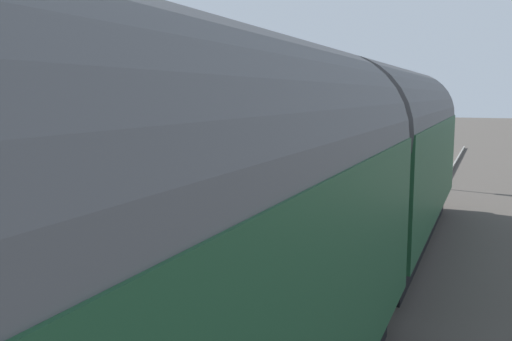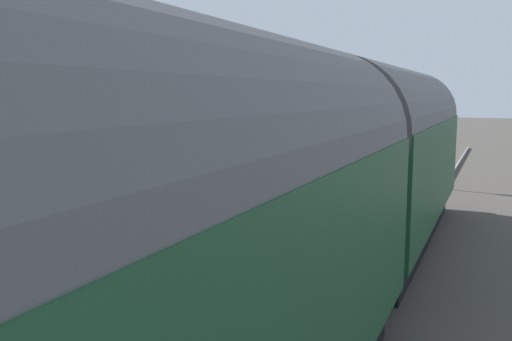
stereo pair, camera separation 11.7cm
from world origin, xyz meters
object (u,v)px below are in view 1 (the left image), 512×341
(planter_bench_left, at_px, (202,166))
(bench_by_lamp, at_px, (340,146))
(station_building, at_px, (66,155))
(planter_by_door, at_px, (314,154))
(train, at_px, (220,237))
(planter_corner_building, at_px, (179,169))
(station_sign_board, at_px, (320,143))
(lamp_post_platform, at_px, (360,102))
(tree_distant, at_px, (87,65))
(tree_behind_building, at_px, (0,80))
(bench_near_building, at_px, (309,156))
(planter_edge_near, at_px, (311,148))
(tree_far_left, at_px, (39,44))
(planter_edge_far, at_px, (220,158))
(bench_mid_platform, at_px, (271,171))

(planter_bench_left, bearing_deg, bench_by_lamp, -20.00)
(station_building, relative_size, bench_by_lamp, 5.99)
(planter_by_door, bearing_deg, train, -165.68)
(planter_bench_left, bearing_deg, station_building, -174.17)
(planter_corner_building, xyz_separation_m, station_sign_board, (2.28, -3.74, 0.74))
(lamp_post_platform, distance_m, tree_distant, 14.88)
(lamp_post_platform, bearing_deg, tree_distant, 88.01)
(station_sign_board, xyz_separation_m, tree_behind_building, (0.61, 14.20, 2.13))
(planter_corner_building, bearing_deg, bench_by_lamp, -15.51)
(bench_by_lamp, bearing_deg, lamp_post_platform, -121.31)
(station_building, height_order, bench_near_building, station_building)
(planter_edge_near, relative_size, tree_behind_building, 0.13)
(tree_behind_building, distance_m, tree_distant, 6.45)
(planter_by_door, height_order, tree_behind_building, tree_behind_building)
(planter_bench_left, relative_size, planter_edge_near, 0.89)
(lamp_post_platform, bearing_deg, planter_corner_building, 158.03)
(tree_far_left, bearing_deg, station_building, -133.09)
(planter_bench_left, xyz_separation_m, tree_far_left, (-0.18, 6.70, 4.26))
(planter_edge_far, xyz_separation_m, lamp_post_platform, (4.09, -4.51, 2.11))
(planter_corner_building, bearing_deg, tree_far_left, 77.25)
(bench_mid_platform, distance_m, bench_by_lamp, 8.67)
(bench_by_lamp, xyz_separation_m, planter_bench_left, (-7.54, 2.74, -0.16))
(bench_near_building, xyz_separation_m, tree_far_left, (-3.32, 9.45, 4.10))
(station_sign_board, bearing_deg, lamp_post_platform, 1.98)
(station_building, distance_m, planter_by_door, 12.79)
(station_building, relative_size, planter_corner_building, 10.03)
(lamp_post_platform, bearing_deg, station_building, 168.18)
(planter_by_door, relative_size, tree_distant, 0.13)
(tree_distant, bearing_deg, tree_behind_building, -173.05)
(planter_edge_near, height_order, lamp_post_platform, lamp_post_platform)
(lamp_post_platform, bearing_deg, bench_by_lamp, 58.69)
(bench_by_lamp, bearing_deg, tree_distant, 90.24)
(planter_edge_near, bearing_deg, train, -165.18)
(tree_distant, bearing_deg, planter_bench_left, -124.05)
(train, bearing_deg, tree_far_left, 50.04)
(bench_by_lamp, relative_size, planter_edge_far, 1.29)
(bench_mid_platform, bearing_deg, bench_by_lamp, 1.26)
(bench_near_building, height_order, lamp_post_platform, lamp_post_platform)
(bench_by_lamp, height_order, planter_edge_far, bench_by_lamp)
(planter_edge_far, xyz_separation_m, tree_behind_building, (-1.73, 9.47, 3.05))
(tree_behind_building, bearing_deg, lamp_post_platform, -67.41)
(train, bearing_deg, planter_corner_building, 33.51)
(planter_corner_building, relative_size, lamp_post_platform, 0.25)
(planter_by_door, relative_size, station_sign_board, 0.63)
(planter_by_door, bearing_deg, bench_mid_platform, -173.34)
(station_building, bearing_deg, planter_corner_building, 5.93)
(planter_edge_far, bearing_deg, bench_mid_platform, -136.85)
(planter_corner_building, relative_size, tree_far_left, 0.10)
(planter_corner_building, bearing_deg, planter_edge_near, -10.82)
(planter_edge_near, xyz_separation_m, tree_behind_building, (-5.35, 12.04, 2.92))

